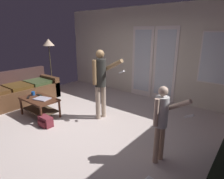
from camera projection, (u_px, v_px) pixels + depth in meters
ground_plane at (82, 127)px, 4.13m from camera, size 6.34×5.50×0.02m
wall_back_with_doors at (148, 54)px, 5.74m from camera, size 6.34×0.09×2.74m
leather_couch at (17, 92)px, 5.46m from camera, size 0.97×2.20×0.88m
coffee_table at (40, 103)px, 4.57m from camera, size 0.96×0.55×0.45m
person_adult at (101, 78)px, 4.28m from camera, size 0.71×0.43×1.60m
person_child at (162, 118)px, 2.82m from camera, size 0.54×0.33×1.23m
floor_lamp at (49, 45)px, 6.36m from camera, size 0.39×0.39×1.75m
backpack at (45, 121)px, 4.12m from camera, size 0.34×0.21×0.22m
laptop_closed at (42, 99)px, 4.47m from camera, size 0.41×0.34×0.02m
cup_near_edge at (33, 93)px, 4.74m from camera, size 0.09×0.09×0.09m
tv_remote_black at (28, 97)px, 4.57m from camera, size 0.17×0.14×0.02m
dvd_remote_slim at (39, 95)px, 4.73m from camera, size 0.17×0.06×0.02m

